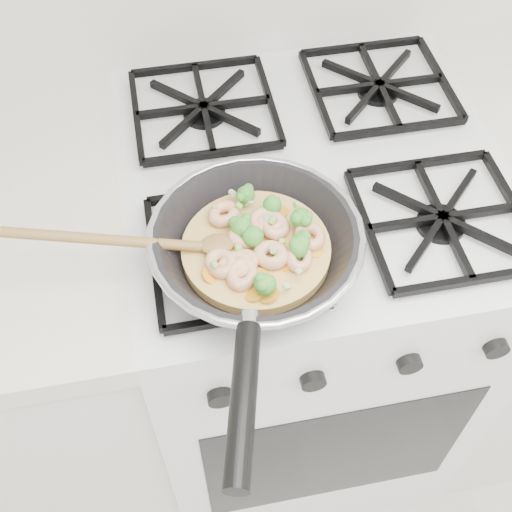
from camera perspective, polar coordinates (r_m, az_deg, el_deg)
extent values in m
cube|color=white|center=(1.39, 3.73, -5.52)|extent=(0.60, 0.60, 0.90)
cube|color=black|center=(1.26, 6.97, -16.99)|extent=(0.48, 0.00, 0.40)
cube|color=black|center=(1.02, 5.09, 8.17)|extent=(0.56, 0.56, 0.02)
torus|color=silver|center=(0.84, 0.00, 1.83)|extent=(0.28, 0.28, 0.01)
cylinder|color=black|center=(0.72, -1.14, -12.64)|extent=(0.08, 0.19, 0.03)
cylinder|color=#DDB360|center=(0.87, 0.00, 0.53)|extent=(0.20, 0.20, 0.02)
ellipsoid|color=olive|center=(0.85, -3.36, 1.03)|extent=(0.05, 0.04, 0.01)
cylinder|color=olive|center=(0.84, -12.75, 1.38)|extent=(0.25, 0.04, 0.07)
torus|color=#E0AD84|center=(0.86, 4.69, 1.74)|extent=(0.06, 0.06, 0.02)
torus|color=#E0AD84|center=(0.87, 1.27, 2.87)|extent=(0.05, 0.05, 0.02)
torus|color=#E0AD84|center=(0.86, -1.08, 1.63)|extent=(0.05, 0.05, 0.02)
torus|color=#E0AD84|center=(0.83, -1.22, -0.52)|extent=(0.05, 0.05, 0.02)
torus|color=#E0AD84|center=(0.82, -1.23, -1.58)|extent=(0.06, 0.06, 0.02)
torus|color=#E0AD84|center=(0.83, -3.05, -0.65)|extent=(0.07, 0.07, 0.03)
torus|color=#E0AD84|center=(0.87, 1.64, 2.61)|extent=(0.05, 0.05, 0.02)
torus|color=#E0AD84|center=(0.84, 3.78, -0.22)|extent=(0.06, 0.06, 0.02)
torus|color=#E0AD84|center=(0.83, -1.71, -0.80)|extent=(0.06, 0.06, 0.02)
torus|color=#E0AD84|center=(0.84, 1.30, 0.10)|extent=(0.07, 0.07, 0.02)
torus|color=#E0AD84|center=(0.88, -2.80, 3.67)|extent=(0.06, 0.06, 0.02)
torus|color=#E0AD84|center=(0.87, 0.58, 3.03)|extent=(0.06, 0.06, 0.02)
ellipsoid|color=#4A9C33|center=(0.83, 3.73, 0.63)|extent=(0.03, 0.03, 0.02)
ellipsoid|color=#4A9C33|center=(0.89, -0.91, 5.32)|extent=(0.03, 0.03, 0.03)
ellipsoid|color=#4A9C33|center=(0.86, 3.96, 3.29)|extent=(0.04, 0.04, 0.03)
ellipsoid|color=#4A9C33|center=(0.84, -0.29, 1.72)|extent=(0.04, 0.04, 0.03)
ellipsoid|color=#4A9C33|center=(0.88, 1.42, 4.45)|extent=(0.03, 0.03, 0.03)
ellipsoid|color=#4A9C33|center=(0.80, 0.80, -2.49)|extent=(0.04, 0.04, 0.03)
ellipsoid|color=#4A9C33|center=(0.85, -1.29, 2.54)|extent=(0.04, 0.04, 0.03)
ellipsoid|color=#4A9C33|center=(0.84, 3.90, 1.10)|extent=(0.03, 0.03, 0.03)
cylinder|color=orange|center=(0.86, -1.33, 1.42)|extent=(0.03, 0.03, 0.01)
cylinder|color=orange|center=(0.81, 1.06, -3.42)|extent=(0.03, 0.03, 0.01)
cylinder|color=orange|center=(0.86, 5.15, 0.54)|extent=(0.03, 0.03, 0.01)
cylinder|color=orange|center=(0.86, -2.23, 0.69)|extent=(0.03, 0.03, 0.01)
cylinder|color=orange|center=(0.86, 3.76, 0.77)|extent=(0.03, 0.03, 0.01)
cylinder|color=orange|center=(0.83, -3.80, -1.60)|extent=(0.04, 0.04, 0.01)
cylinder|color=orange|center=(0.84, 2.34, -0.58)|extent=(0.04, 0.04, 0.01)
cylinder|color=orange|center=(0.87, 1.65, 1.79)|extent=(0.03, 0.03, 0.01)
cylinder|color=orange|center=(0.83, -0.94, -2.05)|extent=(0.03, 0.03, 0.00)
cylinder|color=orange|center=(0.81, -0.20, -3.31)|extent=(0.03, 0.03, 0.01)
cylinder|color=orange|center=(0.90, 2.12, 3.93)|extent=(0.03, 0.03, 0.01)
cylinder|color=orange|center=(0.83, 0.50, -1.89)|extent=(0.03, 0.03, 0.01)
cylinder|color=#B1CD90|center=(0.90, -2.08, 5.49)|extent=(0.01, 0.01, 0.01)
cylinder|color=#B1CD90|center=(0.89, -0.61, 4.78)|extent=(0.01, 0.01, 0.01)
cylinder|color=#80BA4A|center=(0.88, -3.61, 4.19)|extent=(0.01, 0.01, 0.01)
cylinder|color=#B1CD90|center=(0.87, 0.94, 3.31)|extent=(0.01, 0.01, 0.01)
cylinder|color=#80BA4A|center=(0.84, -1.50, 0.64)|extent=(0.01, 0.01, 0.01)
cylinder|color=#80BA4A|center=(0.82, -3.64, -0.71)|extent=(0.01, 0.01, 0.01)
cylinder|color=#80BA4A|center=(0.84, 2.30, 1.19)|extent=(0.01, 0.01, 0.01)
cylinder|color=#80BA4A|center=(0.84, 1.59, 0.49)|extent=(0.01, 0.01, 0.01)
cylinder|color=#B1CD90|center=(0.83, 1.43, 0.58)|extent=(0.01, 0.01, 0.01)
cylinder|color=#B1CD90|center=(0.80, 2.69, -2.69)|extent=(0.01, 0.01, 0.01)
cylinder|color=#80BA4A|center=(0.86, 1.48, 3.19)|extent=(0.01, 0.01, 0.01)
cylinder|color=#80BA4A|center=(0.86, -1.38, 3.16)|extent=(0.01, 0.01, 0.01)
cylinder|color=#80BA4A|center=(0.88, -1.53, 4.41)|extent=(0.01, 0.01, 0.01)
cylinder|color=#80BA4A|center=(0.88, 3.51, 4.50)|extent=(0.01, 0.01, 0.01)
cylinder|color=#80BA4A|center=(0.84, 4.45, 0.79)|extent=(0.01, 0.01, 0.01)
cylinder|color=#B1CD90|center=(0.81, 3.78, -1.38)|extent=(0.01, 0.01, 0.01)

